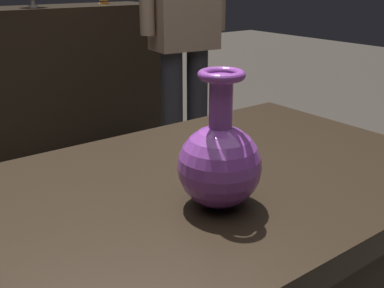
# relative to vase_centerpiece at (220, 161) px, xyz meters

# --- Properties ---
(vase_centerpiece) EXTENTS (0.14, 0.14, 0.23)m
(vase_centerpiece) POSITION_rel_vase_centerpiece_xyz_m (0.00, 0.00, 0.00)
(vase_centerpiece) COLOR #7A388E
(vase_centerpiece) RESTS_ON display_plinth
(visitor_near_right) EXTENTS (0.47, 0.22, 1.66)m
(visitor_near_right) POSITION_rel_vase_centerpiece_xyz_m (0.91, 1.34, 0.10)
(visitor_near_right) COLOR #232328
(visitor_near_right) RESTS_ON ground_plane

